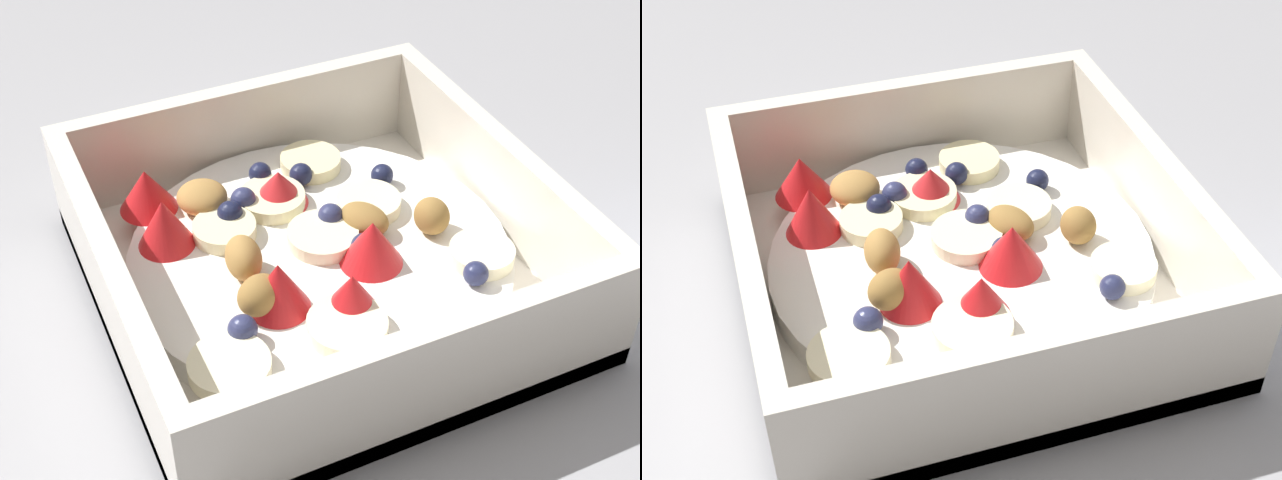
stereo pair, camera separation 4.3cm
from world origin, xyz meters
The scene contains 2 objects.
ground_plane centered at (0.00, 0.00, 0.00)m, with size 2.40×2.40×0.00m, color #9E9EA3.
fruit_bowl centered at (0.00, 0.01, 0.02)m, with size 0.21×0.21×0.06m.
Camera 1 is at (0.30, -0.13, 0.31)m, focal length 51.47 mm.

